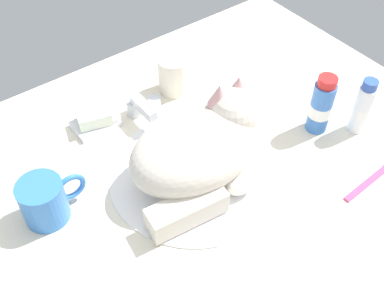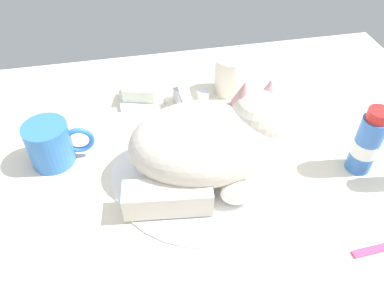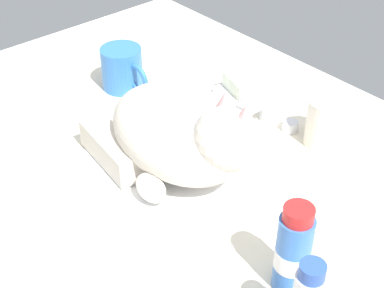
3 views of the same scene
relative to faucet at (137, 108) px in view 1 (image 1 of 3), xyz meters
The scene contains 11 objects.
ground_plane 20.11cm from the faucet, 90.00° to the right, with size 110.00×82.50×3.00cm, color silver.
sink_basin 19.84cm from the faucet, 90.00° to the right, with size 31.85×31.85×0.71cm, color white.
faucet is the anchor object (origin of this frame).
cat 20.57cm from the faucet, 86.30° to the right, with size 28.51×19.71×15.35cm.
coffee_mug 28.18cm from the faucet, 154.70° to the right, with size 11.69×7.73×8.09cm.
rinse_cup 11.44cm from the faucet, 13.14° to the left, with size 6.62×6.62×8.28cm.
soap_dish 9.05cm from the faucet, 162.22° to the left, with size 9.00×6.40×1.20cm, color white.
soap_bar 8.88cm from the faucet, 162.22° to the left, with size 6.61×4.74×2.77cm, color silver.
toothpaste_bottle 36.88cm from the faucet, 41.91° to the right, with size 4.44×4.44×12.86cm.
mouthwash_bottle 44.80cm from the faucet, 41.36° to the right, with size 3.45×3.45×12.39cm.
toothbrush 48.17cm from the faucet, 56.73° to the right, with size 15.22×2.03×1.60cm.
Camera 1 is at (-33.90, -44.77, 67.63)cm, focal length 44.13 mm.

